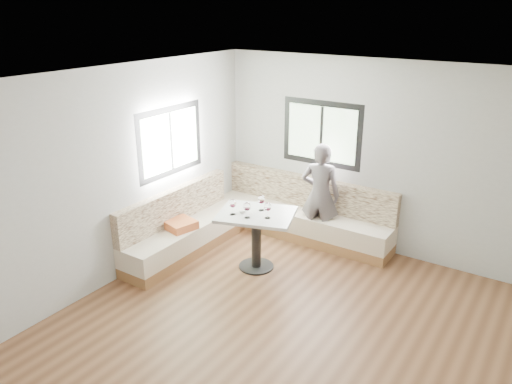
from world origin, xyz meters
TOP-DOWN VIEW (x-y plane):
  - room at (-0.08, 0.08)m, footprint 5.01×5.01m
  - banquette at (-1.59, 1.63)m, footprint 2.90×2.80m
  - table at (-1.10, 1.02)m, footprint 1.20×1.06m
  - person at (-0.72, 2.17)m, footprint 0.65×0.50m
  - olive_ramekin at (-1.27, 0.93)m, footprint 0.09×0.09m
  - wine_glass_a at (-1.34, 0.80)m, footprint 0.10×0.10m
  - wine_glass_b at (-1.12, 0.82)m, footprint 0.10×0.10m
  - wine_glass_c at (-0.89, 0.96)m, footprint 0.10×0.10m
  - wine_glass_d at (-1.10, 1.13)m, footprint 0.10×0.10m

SIDE VIEW (x-z plane):
  - banquette at x=-1.59m, z-range -0.14..0.81m
  - table at x=-1.10m, z-range 0.21..1.03m
  - person at x=-0.72m, z-range 0.00..1.60m
  - olive_ramekin at x=-1.27m, z-range 0.83..0.86m
  - wine_glass_a at x=-1.34m, z-range 0.87..1.09m
  - wine_glass_b at x=-1.12m, z-range 0.87..1.09m
  - wine_glass_c at x=-0.89m, z-range 0.87..1.09m
  - wine_glass_d at x=-1.10m, z-range 0.87..1.09m
  - room at x=-0.08m, z-range 0.01..2.82m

